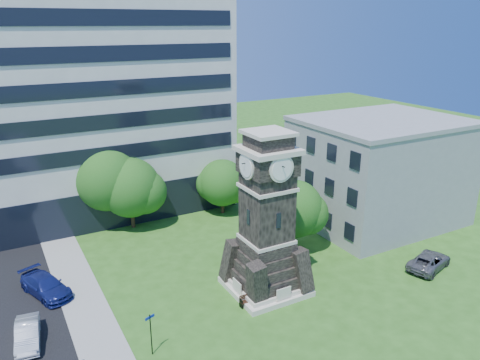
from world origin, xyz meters
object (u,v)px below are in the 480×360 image
car_street_north (46,286)px  car_east_lot (429,261)px  park_bench (250,299)px  street_sign (151,330)px  clock_tower (267,225)px  car_street_mid (27,334)px

car_street_north → car_east_lot: car_street_north is taller
car_street_north → park_bench: size_ratio=2.95×
car_east_lot → street_sign: street_sign is taller
clock_tower → car_street_mid: size_ratio=3.08×
clock_tower → car_street_mid: (-16.44, 1.79, -4.63)m
street_sign → clock_tower: bearing=-3.2°
car_east_lot → park_bench: size_ratio=2.77×
car_street_mid → street_sign: (6.49, -4.79, 1.10)m
car_street_mid → clock_tower: bearing=0.7°
car_street_mid → car_east_lot: (29.84, -5.63, -0.00)m
clock_tower → car_street_north: size_ratio=2.45×
car_street_mid → car_street_north: size_ratio=0.80×
street_sign → park_bench: bearing=-7.6°
clock_tower → car_east_lot: size_ratio=2.61×
car_street_mid → car_east_lot: 30.36m
park_bench → clock_tower: bearing=28.8°
car_street_mid → street_sign: street_sign is taller
car_east_lot → street_sign: size_ratio=1.67×
car_east_lot → park_bench: 15.66m
car_street_north → street_sign: (4.72, -10.19, 1.03)m
car_street_north → park_bench: 15.20m
car_street_north → street_sign: bearing=-86.2°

